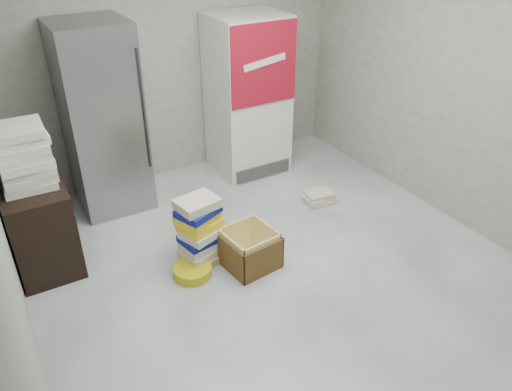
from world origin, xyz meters
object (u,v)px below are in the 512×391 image
Objects in this scene: steel_fridge at (102,120)px; cardboard_box at (249,251)px; coke_cooler at (248,96)px; phonebook_stack_main at (200,231)px; wood_shelf at (40,225)px.

steel_fridge is 1.99m from cardboard_box.
coke_cooler is at bearing 54.03° from cardboard_box.
phonebook_stack_main is (-1.28, -1.40, -0.58)m from coke_cooler.
wood_shelf is 1.23× the size of phonebook_stack_main.
wood_shelf reaches higher than phonebook_stack_main.
coke_cooler is (1.65, -0.01, -0.05)m from steel_fridge.
steel_fridge reaches higher than cardboard_box.
phonebook_stack_main reaches higher than cardboard_box.
wood_shelf is at bearing 141.90° from cardboard_box.
steel_fridge is at bearing 179.82° from coke_cooler.
cardboard_box is (1.55, -0.94, -0.26)m from wood_shelf.
wood_shelf is 1.65× the size of cardboard_box.
cardboard_box is at bearing -119.17° from coke_cooler.
coke_cooler reaches higher than wood_shelf.
wood_shelf is (-2.48, -0.72, -0.50)m from coke_cooler.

